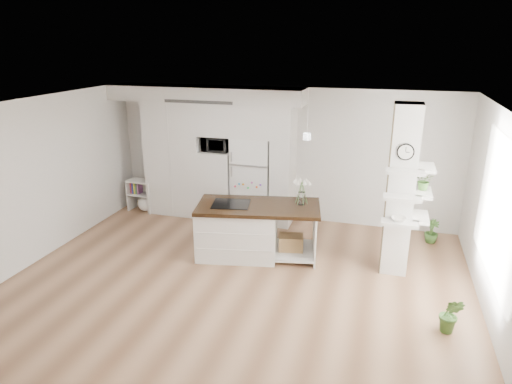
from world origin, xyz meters
The scene contains 14 objects.
floor centered at (0.00, 0.00, 0.00)m, with size 7.00×6.00×0.01m, color tan.
room centered at (0.00, 0.00, 1.86)m, with size 7.04×6.04×2.72m.
cabinet_wall centered at (-1.45, 2.67, 1.51)m, with size 4.00×0.71×2.70m.
refrigerator centered at (-0.53, 2.68, 0.88)m, with size 0.78×0.69×1.75m.
column centered at (2.38, 1.13, 1.35)m, with size 0.69×0.90×2.70m.
window centered at (3.48, 0.30, 1.50)m, with size 2.40×2.40×0.00m, color white.
pendant_light centered at (1.70, 0.15, 2.12)m, with size 0.12×0.12×0.10m, color white.
kitchen_island centered at (-0.19, 1.06, 0.48)m, with size 2.21×1.35×1.50m.
bookshelf centered at (-2.97, 2.50, 0.30)m, with size 0.61×0.38×0.69m.
floor_plant_a centered at (3.00, -0.35, 0.26)m, with size 0.29×0.23×0.52m, color #3F6C2B.
floor_plant_b centered at (2.96, 2.50, 0.22)m, with size 0.25×0.25×0.44m, color #3F6C2B.
microwave centered at (-1.27, 2.62, 1.57)m, with size 0.54×0.37×0.30m, color #2D2D2D.
shelf_plant centered at (2.63, 1.30, 1.52)m, with size 0.27×0.23×0.30m, color #3F6C2B.
decor_bowl centered at (2.30, 0.90, 1.00)m, with size 0.22×0.22×0.05m, color white.
Camera 1 is at (2.02, -5.82, 3.57)m, focal length 32.00 mm.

